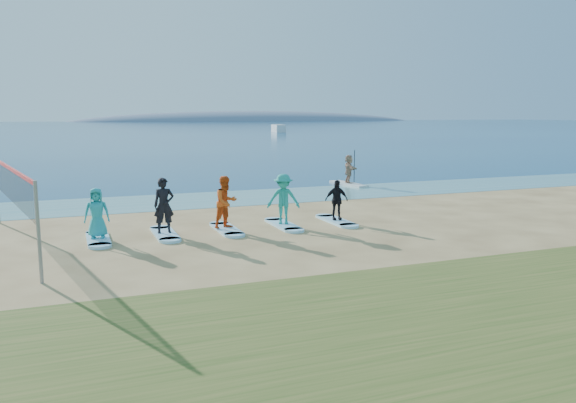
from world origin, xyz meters
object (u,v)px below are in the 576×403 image
object	(u,v)px
paddleboard	(349,184)
student_3	(283,199)
surfboard_4	(336,221)
student_2	(226,202)
volleyball_net	(11,185)
surfboard_2	(226,229)
boat_offshore_b	(278,132)
surfboard_1	(165,234)
student_4	(336,200)
student_0	(97,213)
surfboard_0	(98,239)
paddleboarder	(349,169)
surfboard_3	(283,225)
student_1	(164,205)

from	to	relation	value
paddleboard	student_3	distance (m)	12.57
surfboard_4	student_2	bearing A→B (deg)	180.00
volleyball_net	surfboard_2	world-z (taller)	volleyball_net
surfboard_2	surfboard_4	xyz separation A→B (m)	(4.28, 0.00, 0.00)
boat_offshore_b	student_2	xyz separation A→B (m)	(-39.38, -100.71, 1.01)
surfboard_1	student_2	distance (m)	2.35
paddleboard	surfboard_2	size ratio (longest dim) A/B	1.36
boat_offshore_b	surfboard_4	bearing A→B (deg)	-100.46
surfboard_1	student_4	bearing A→B (deg)	0.00
student_0	surfboard_1	bearing A→B (deg)	6.83
surfboard_0	student_4	bearing A→B (deg)	0.00
boat_offshore_b	student_2	bearing A→B (deg)	-102.60
paddleboarder	surfboard_1	xyz separation A→B (m)	(-12.06, -9.83, -0.88)
surfboard_3	surfboard_4	size ratio (longest dim) A/B	1.00
student_0	student_4	size ratio (longest dim) A/B	1.07
student_2	surfboard_4	size ratio (longest dim) A/B	0.83
boat_offshore_b	student_0	xyz separation A→B (m)	(-43.66, -100.71, 0.90)
paddleboard	boat_offshore_b	world-z (taller)	boat_offshore_b
surfboard_0	student_4	size ratio (longest dim) A/B	1.46
volleyball_net	paddleboard	size ratio (longest dim) A/B	2.97
paddleboard	surfboard_0	world-z (taller)	paddleboard
student_2	student_3	xyz separation A→B (m)	(2.14, 0.00, -0.01)
student_3	student_4	xyz separation A→B (m)	(2.14, 0.00, -0.15)
paddleboard	surfboard_3	bearing A→B (deg)	-136.02
surfboard_0	student_1	bearing A→B (deg)	0.00
paddleboarder	surfboard_4	distance (m)	11.36
surfboard_2	boat_offshore_b	bearing A→B (deg)	68.65
student_4	surfboard_1	bearing A→B (deg)	-171.59
student_3	paddleboard	bearing A→B (deg)	73.54
paddleboarder	surfboard_3	bearing A→B (deg)	149.29
volleyball_net	surfboard_0	size ratio (longest dim) A/B	4.05
boat_offshore_b	surfboard_1	size ratio (longest dim) A/B	2.93
volleyball_net	student_0	world-z (taller)	volleyball_net
surfboard_2	paddleboard	bearing A→B (deg)	44.75
paddleboarder	surfboard_2	bearing A→B (deg)	142.39
surfboard_2	student_2	xyz separation A→B (m)	(0.00, 0.00, 0.96)
student_0	surfboard_1	world-z (taller)	student_0
student_0	student_4	distance (m)	8.57
student_2	surfboard_4	xyz separation A→B (m)	(4.28, 0.00, -0.96)
boat_offshore_b	volleyball_net	bearing A→B (deg)	-105.83
student_0	surfboard_2	xyz separation A→B (m)	(4.28, 0.00, -0.86)
volleyball_net	surfboard_0	bearing A→B (deg)	-0.04
paddleboard	student_0	bearing A→B (deg)	-152.98
student_2	student_0	bearing A→B (deg)	157.24
volleyball_net	surfboard_4	xyz separation A→B (m)	(10.97, -0.00, -1.86)
surfboard_3	student_3	world-z (taller)	student_3
volleyball_net	paddleboarder	xyz separation A→B (m)	(16.60, 9.83, -0.98)
paddleboard	surfboard_1	xyz separation A→B (m)	(-12.06, -9.83, -0.01)
paddleboard	student_0	distance (m)	17.29
boat_offshore_b	student_2	distance (m)	108.14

